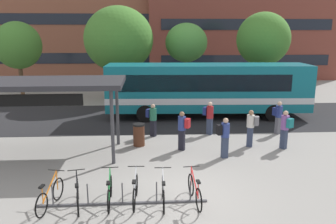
# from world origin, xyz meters

# --- Properties ---
(ground) EXTENTS (200.00, 200.00, 0.00)m
(ground) POSITION_xyz_m (0.00, 0.00, 0.00)
(ground) COLOR gray
(bus_lane_asphalt) EXTENTS (80.00, 7.20, 0.01)m
(bus_lane_asphalt) POSITION_xyz_m (0.00, 10.16, 0.00)
(bus_lane_asphalt) COLOR #232326
(bus_lane_asphalt) RESTS_ON ground
(city_bus) EXTENTS (12.11, 2.99, 3.20)m
(city_bus) POSITION_xyz_m (2.61, 10.16, 1.78)
(city_bus) COLOR #0F6070
(city_bus) RESTS_ON ground
(bike_rack) EXTENTS (5.13, 0.13, 0.70)m
(bike_rack) POSITION_xyz_m (-1.79, -0.42, 0.09)
(bike_rack) COLOR #47474C
(bike_rack) RESTS_ON ground
(parked_bicycle_orange_0) EXTENTS (0.54, 1.70, 0.99)m
(parked_bicycle_orange_0) POSITION_xyz_m (-3.89, -0.51, 0.38)
(parked_bicycle_orange_0) COLOR black
(parked_bicycle_orange_0) RESTS_ON ground
(parked_bicycle_black_1) EXTENTS (0.56, 1.69, 0.99)m
(parked_bicycle_black_1) POSITION_xyz_m (-3.10, -0.51, 0.38)
(parked_bicycle_black_1) COLOR black
(parked_bicycle_black_1) RESTS_ON ground
(parked_bicycle_green_2) EXTENTS (0.52, 1.72, 0.99)m
(parked_bicycle_green_2) POSITION_xyz_m (-2.17, -0.38, 0.38)
(parked_bicycle_green_2) COLOR black
(parked_bicycle_green_2) RESTS_ON ground
(parked_bicycle_silver_3) EXTENTS (0.52, 1.72, 0.99)m
(parked_bicycle_silver_3) POSITION_xyz_m (-1.41, -0.34, 0.38)
(parked_bicycle_silver_3) COLOR black
(parked_bicycle_silver_3) RESTS_ON ground
(parked_bicycle_silver_4) EXTENTS (0.52, 1.72, 0.99)m
(parked_bicycle_silver_4) POSITION_xyz_m (-0.57, -0.50, 0.38)
(parked_bicycle_silver_4) COLOR black
(parked_bicycle_silver_4) RESTS_ON ground
(parked_bicycle_red_5) EXTENTS (0.52, 1.72, 0.99)m
(parked_bicycle_red_5) POSITION_xyz_m (0.38, -0.45, 0.38)
(parked_bicycle_red_5) COLOR black
(parked_bicycle_red_5) RESTS_ON ground
(transit_shelter) EXTENTS (6.54, 3.20, 3.17)m
(transit_shelter) POSITION_xyz_m (-5.26, 3.99, 2.97)
(transit_shelter) COLOR #38383D
(transit_shelter) RESTS_ON ground
(commuter_navy_pack_0) EXTENTS (0.60, 0.55, 1.65)m
(commuter_navy_pack_0) POSITION_xyz_m (-0.81, 6.38, 0.95)
(commuter_navy_pack_0) COLOR black
(commuter_navy_pack_0) RESTS_ON ground
(commuter_teal_pack_1) EXTENTS (0.53, 0.61, 1.73)m
(commuter_teal_pack_1) POSITION_xyz_m (5.00, 4.19, 1.00)
(commuter_teal_pack_1) COLOR #2D3851
(commuter_teal_pack_1) RESTS_ON ground
(commuter_black_pack_2) EXTENTS (0.56, 0.38, 1.69)m
(commuter_black_pack_2) POSITION_xyz_m (2.09, 3.26, 0.98)
(commuter_black_pack_2) COLOR #2D3851
(commuter_black_pack_2) RESTS_ON ground
(commuter_grey_pack_3) EXTENTS (0.60, 0.48, 1.70)m
(commuter_grey_pack_3) POSITION_xyz_m (3.59, 4.54, 0.98)
(commuter_grey_pack_3) COLOR #2D3851
(commuter_grey_pack_3) RESTS_ON ground
(commuter_navy_pack_4) EXTENTS (0.60, 0.55, 1.69)m
(commuter_navy_pack_4) POSITION_xyz_m (2.04, 6.53, 0.97)
(commuter_navy_pack_4) COLOR #2D3851
(commuter_navy_pack_4) RESTS_ON ground
(commuter_red_pack_5) EXTENTS (0.60, 0.51, 1.74)m
(commuter_red_pack_5) POSITION_xyz_m (0.47, 4.26, 1.01)
(commuter_red_pack_5) COLOR black
(commuter_red_pack_5) RESTS_ON ground
(commuter_navy_pack_6) EXTENTS (0.60, 0.52, 1.68)m
(commuter_navy_pack_6) POSITION_xyz_m (5.54, 6.41, 0.97)
(commuter_navy_pack_6) COLOR #565660
(commuter_navy_pack_6) RESTS_ON ground
(trash_bin) EXTENTS (0.55, 0.55, 1.03)m
(trash_bin) POSITION_xyz_m (-1.45, 4.98, 0.52)
(trash_bin) COLOR #4C2819
(trash_bin) RESTS_ON ground
(street_tree_0) EXTENTS (5.15, 5.15, 6.98)m
(street_tree_0) POSITION_xyz_m (-3.19, 16.10, 4.54)
(street_tree_0) COLOR brown
(street_tree_0) RESTS_ON ground
(street_tree_1) EXTENTS (3.85, 3.85, 6.49)m
(street_tree_1) POSITION_xyz_m (7.35, 14.81, 4.56)
(street_tree_1) COLOR brown
(street_tree_1) RESTS_ON ground
(street_tree_2) EXTENTS (3.65, 3.65, 5.91)m
(street_tree_2) POSITION_xyz_m (-11.31, 18.01, 4.03)
(street_tree_2) COLOR brown
(street_tree_2) RESTS_ON ground
(street_tree_3) EXTENTS (3.32, 3.32, 5.79)m
(street_tree_3) POSITION_xyz_m (2.01, 17.26, 4.24)
(street_tree_3) COLOR brown
(street_tree_3) RESTS_ON ground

